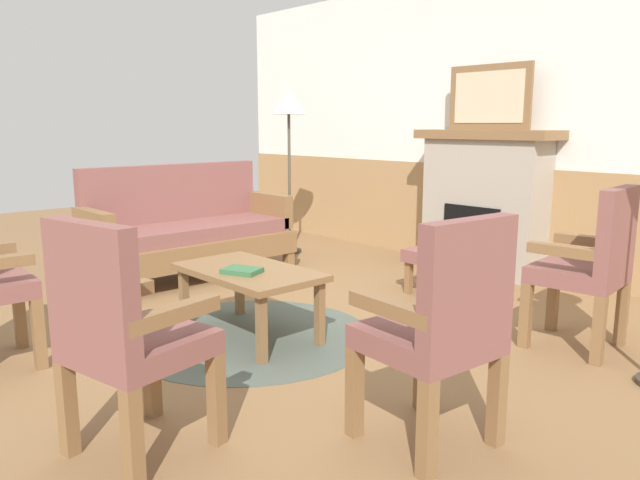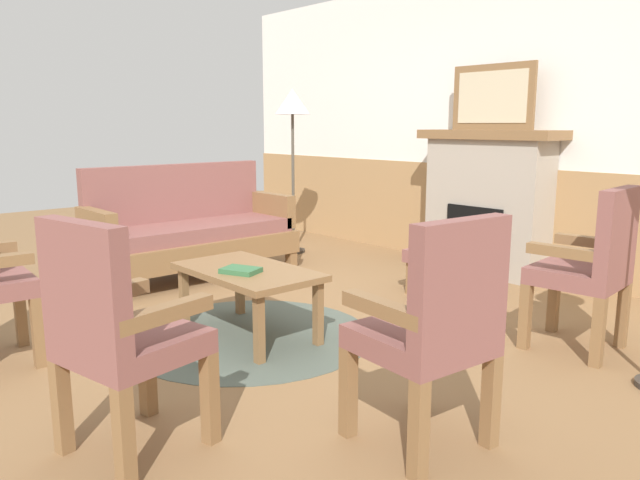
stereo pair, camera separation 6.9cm
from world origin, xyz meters
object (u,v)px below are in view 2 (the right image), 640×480
(book_on_table, at_px, (241,270))
(armchair_front_left, at_px, (117,328))
(floor_lamp_by_couch, at_px, (293,112))
(framed_picture, at_px, (493,97))
(armchair_near_fireplace, at_px, (434,324))
(armchair_by_window_left, at_px, (591,262))
(couch, at_px, (191,232))
(fireplace, at_px, (487,201))
(coffee_table, at_px, (248,277))
(footstool, at_px, (438,259))

(book_on_table, distance_m, armchair_front_left, 1.35)
(armchair_front_left, bearing_deg, floor_lamp_by_couch, 131.10)
(framed_picture, relative_size, armchair_near_fireplace, 0.82)
(framed_picture, relative_size, armchair_by_window_left, 0.82)
(armchair_near_fireplace, xyz_separation_m, floor_lamp_by_couch, (-3.46, 2.08, 0.91))
(armchair_front_left, bearing_deg, couch, 144.82)
(fireplace, relative_size, coffee_table, 1.35)
(couch, bearing_deg, armchair_near_fireplace, -12.96)
(armchair_by_window_left, relative_size, armchair_front_left, 1.00)
(book_on_table, relative_size, armchair_near_fireplace, 0.23)
(framed_picture, distance_m, book_on_table, 2.90)
(framed_picture, distance_m, couch, 2.88)
(armchair_near_fireplace, bearing_deg, couch, 167.04)
(framed_picture, distance_m, armchair_front_left, 4.01)
(floor_lamp_by_couch, bearing_deg, framed_picture, 21.62)
(armchair_near_fireplace, bearing_deg, framed_picture, 119.81)
(fireplace, height_order, floor_lamp_by_couch, floor_lamp_by_couch)
(armchair_by_window_left, bearing_deg, armchair_near_fireplace, -86.73)
(couch, xyz_separation_m, armchair_front_left, (2.44, -1.72, 0.14))
(footstool, relative_size, floor_lamp_by_couch, 0.24)
(footstool, xyz_separation_m, floor_lamp_by_couch, (-2.02, 0.18, 1.17))
(couch, distance_m, book_on_table, 1.78)
(couch, relative_size, footstool, 4.50)
(coffee_table, bearing_deg, armchair_near_fireplace, -7.91)
(footstool, distance_m, armchair_by_window_left, 1.41)
(couch, relative_size, armchair_near_fireplace, 1.84)
(armchair_near_fireplace, height_order, armchair_by_window_left, same)
(coffee_table, distance_m, armchair_near_fireplace, 1.65)
(footstool, height_order, floor_lamp_by_couch, floor_lamp_by_couch)
(armchair_front_left, bearing_deg, armchair_near_fireplace, 50.92)
(coffee_table, height_order, book_on_table, book_on_table)
(framed_picture, xyz_separation_m, armchair_front_left, (0.82, -3.79, -1.02))
(couch, relative_size, armchair_front_left, 1.84)
(footstool, distance_m, armchair_near_fireplace, 2.40)
(book_on_table, bearing_deg, armchair_front_left, -55.13)
(armchair_by_window_left, bearing_deg, floor_lamp_by_couch, 171.45)
(armchair_by_window_left, bearing_deg, fireplace, 140.85)
(framed_picture, relative_size, armchair_front_left, 0.82)
(floor_lamp_by_couch, bearing_deg, footstool, -5.08)
(framed_picture, height_order, armchair_by_window_left, framed_picture)
(fireplace, height_order, book_on_table, fireplace)
(armchair_front_left, relative_size, floor_lamp_by_couch, 0.58)
(coffee_table, xyz_separation_m, armchair_by_window_left, (1.54, 1.35, 0.15))
(framed_picture, bearing_deg, armchair_front_left, -77.81)
(framed_picture, distance_m, armchair_by_window_left, 2.21)
(armchair_near_fireplace, distance_m, armchair_by_window_left, 1.58)
(framed_picture, xyz_separation_m, couch, (-1.62, -2.07, -1.16))
(couch, height_order, footstool, couch)
(fireplace, bearing_deg, footstool, -79.17)
(footstool, bearing_deg, coffee_table, -96.58)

